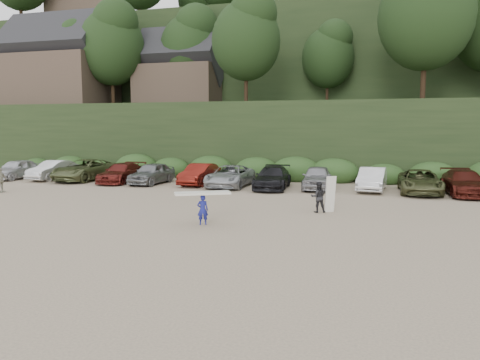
% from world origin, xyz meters
% --- Properties ---
extents(ground, '(120.00, 120.00, 0.00)m').
position_xyz_m(ground, '(0.00, 0.00, 0.00)').
color(ground, tan).
rests_on(ground, ground).
extents(hillside_backdrop, '(90.00, 41.50, 28.00)m').
position_xyz_m(hillside_backdrop, '(-0.26, 35.93, 11.22)').
color(hillside_backdrop, black).
rests_on(hillside_backdrop, ground).
extents(parked_cars, '(36.71, 6.20, 1.59)m').
position_xyz_m(parked_cars, '(-2.39, 10.02, 0.74)').
color(parked_cars, silver).
rests_on(parked_cars, ground).
extents(distant_walker, '(0.45, 0.91, 1.51)m').
position_xyz_m(distant_walker, '(-15.32, 3.31, 0.75)').
color(distant_walker, gray).
rests_on(distant_walker, ground).
extents(child_surfer, '(2.32, 1.66, 1.38)m').
position_xyz_m(child_surfer, '(0.05, -2.20, 0.94)').
color(child_surfer, navy).
rests_on(child_surfer, ground).
extents(adult_surfer, '(1.23, 0.75, 1.74)m').
position_xyz_m(adult_surfer, '(4.39, 1.95, 0.75)').
color(adult_surfer, black).
rests_on(adult_surfer, ground).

